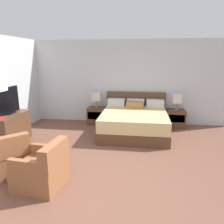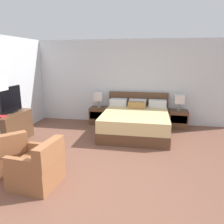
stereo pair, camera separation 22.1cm
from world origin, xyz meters
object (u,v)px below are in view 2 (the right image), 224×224
at_px(nightstand_left, 99,115).
at_px(tv, 11,100).
at_px(table_lamp_right, 179,99).
at_px(nightstand_right, 178,119).
at_px(table_lamp_left, 99,97).
at_px(book_red_cover, 0,116).
at_px(armchair_companion, 38,168).
at_px(dresser, 12,127).
at_px(bed, 135,122).
at_px(armchair_by_window, 5,156).

distance_m(nightstand_left, tv, 2.59).
relative_size(table_lamp_right, tv, 0.60).
relative_size(nightstand_right, tv, 0.70).
distance_m(table_lamp_left, table_lamp_right, 2.38).
bearing_deg(book_red_cover, table_lamp_left, 52.40).
distance_m(nightstand_left, book_red_cover, 2.84).
xyz_separation_m(table_lamp_right, armchair_companion, (-2.53, -3.47, -0.56)).
height_order(nightstand_left, dresser, dresser).
height_order(bed, armchair_companion, bed).
height_order(bed, armchair_by_window, bed).
height_order(dresser, armchair_by_window, armchair_by_window).
xyz_separation_m(table_lamp_left, tv, (-1.69, -1.80, 0.19)).
bearing_deg(bed, nightstand_left, 149.81).
height_order(table_lamp_right, book_red_cover, table_lamp_right).
distance_m(nightstand_right, tv, 4.52).
bearing_deg(table_lamp_left, nightstand_left, -90.00).
xyz_separation_m(table_lamp_left, dresser, (-1.70, -1.88, -0.47)).
height_order(table_lamp_left, armchair_companion, table_lamp_left).
distance_m(bed, table_lamp_left, 1.47).
distance_m(table_lamp_left, armchair_companion, 3.52).
bearing_deg(table_lamp_right, nightstand_left, -179.96).
relative_size(dresser, tv, 1.45).
bearing_deg(armchair_companion, armchair_by_window, 160.23).
bearing_deg(table_lamp_right, table_lamp_left, 180.00).
relative_size(armchair_by_window, armchair_companion, 1.27).
bearing_deg(nightstand_left, table_lamp_right, 0.04).
bearing_deg(book_red_cover, armchair_by_window, -51.69).
distance_m(table_lamp_left, dresser, 2.57).
distance_m(nightstand_right, dresser, 4.49).
bearing_deg(tv, armchair_companion, -47.20).
xyz_separation_m(bed, nightstand_left, (-1.19, 0.69, -0.07)).
bearing_deg(book_red_cover, table_lamp_right, 28.52).
relative_size(nightstand_right, armchair_by_window, 0.55).
relative_size(table_lamp_left, armchair_by_window, 0.47).
height_order(nightstand_left, book_red_cover, book_red_cover).
xyz_separation_m(dresser, tv, (0.00, 0.08, 0.65)).
bearing_deg(armchair_companion, nightstand_right, 53.89).
bearing_deg(armchair_companion, bed, 64.22).
xyz_separation_m(dresser, armchair_by_window, (0.74, -1.30, -0.09)).
height_order(table_lamp_left, book_red_cover, table_lamp_left).
relative_size(bed, armchair_companion, 2.59).
distance_m(tv, armchair_by_window, 1.73).
bearing_deg(bed, table_lamp_left, 149.75).
relative_size(bed, dresser, 1.78).
xyz_separation_m(nightstand_right, tv, (-4.07, -1.80, 0.77)).
relative_size(nightstand_right, table_lamp_left, 1.16).
distance_m(bed, dresser, 3.12).
bearing_deg(nightstand_left, table_lamp_left, 90.00).
xyz_separation_m(tv, book_red_cover, (-0.02, -0.42, -0.29)).
distance_m(bed, book_red_cover, 3.30).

